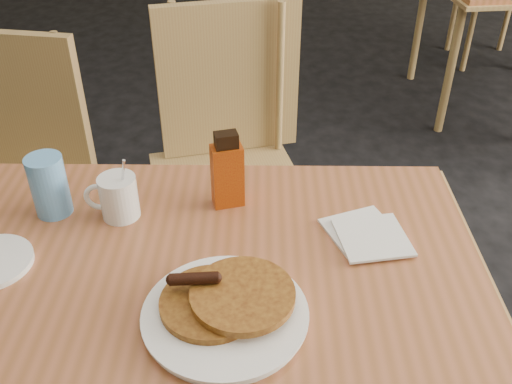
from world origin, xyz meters
TOP-DOWN VIEW (x-y plane):
  - main_table at (-0.06, -0.07)m, footprint 1.16×0.79m
  - chair_main_far at (-0.05, 0.68)m, footprint 0.56×0.56m
  - chair_wall_extra at (-0.71, 0.62)m, footprint 0.49×0.49m
  - pancake_plate at (-0.01, -0.21)m, footprint 0.30×0.30m
  - coffee_mug at (-0.26, 0.09)m, footprint 0.12×0.08m
  - syrup_bottle at (-0.02, 0.14)m, footprint 0.08×0.06m
  - napkin_stack at (0.28, 0.02)m, footprint 0.19×0.20m
  - blue_tumbler at (-0.41, 0.11)m, footprint 0.09×0.09m

SIDE VIEW (x-z plane):
  - chair_wall_extra at x=-0.71m, z-range 0.09..1.04m
  - chair_main_far at x=-0.05m, z-range 0.10..1.12m
  - main_table at x=-0.06m, z-range 0.33..1.08m
  - napkin_stack at x=0.28m, z-range 0.75..0.76m
  - pancake_plate at x=-0.01m, z-range 0.73..0.80m
  - coffee_mug at x=-0.26m, z-range 0.72..0.88m
  - blue_tumbler at x=-0.41m, z-range 0.75..0.89m
  - syrup_bottle at x=-0.02m, z-range 0.74..0.92m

